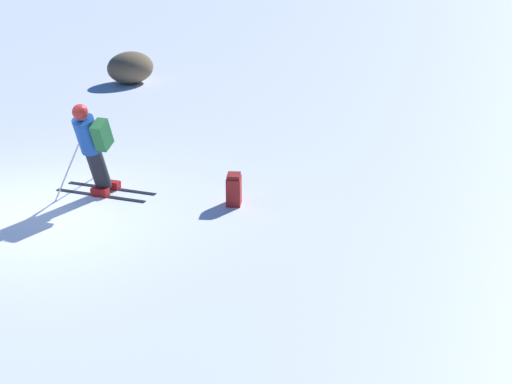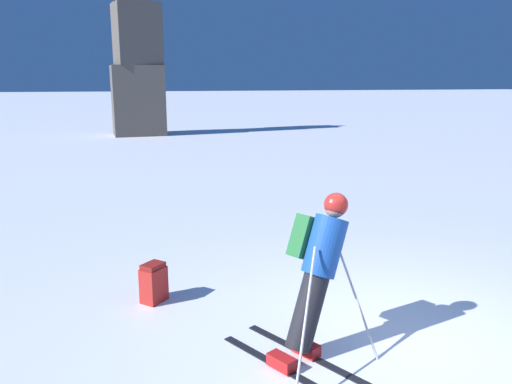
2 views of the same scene
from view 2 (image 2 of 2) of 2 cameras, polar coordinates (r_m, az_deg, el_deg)
name	(u,v)px [view 2 (image 2 of 2)]	position (r m, az deg, el deg)	size (l,w,h in m)	color
ground_plane	(404,341)	(5.76, 16.58, -15.97)	(300.00, 300.00, 0.00)	white
skier	(317,266)	(5.07, 6.97, -8.42)	(1.36, 1.64, 1.66)	black
rock_pillar	(136,51)	(26.78, -13.55, 15.36)	(2.56, 2.25, 10.03)	#4C4742
spare_backpack	(154,283)	(6.44, -11.61, -10.14)	(0.37, 0.36, 0.50)	#AD231E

